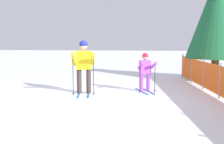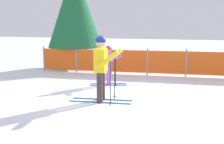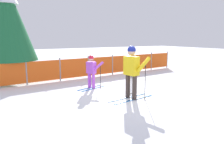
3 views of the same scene
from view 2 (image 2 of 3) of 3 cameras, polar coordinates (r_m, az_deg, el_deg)
The scene contains 5 objects.
ground_plane at distance 7.25m, azimuth -0.68°, elevation -5.77°, with size 60.00×60.00×0.00m, color white.
skier_adult at distance 6.97m, azimuth -2.08°, elevation 1.93°, with size 1.60×0.76×1.66m.
skier_child at distance 8.95m, azimuth -0.61°, elevation 2.06°, with size 1.21×0.70×1.26m.
safety_fence at distance 10.76m, azimuth 11.02°, elevation 1.93°, with size 10.04×0.99×1.02m.
conifer_far at distance 12.50m, azimuth -7.57°, elevation 13.27°, with size 2.38×2.38×4.42m.
Camera 2 is at (2.25, -6.62, 1.93)m, focal length 45.00 mm.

